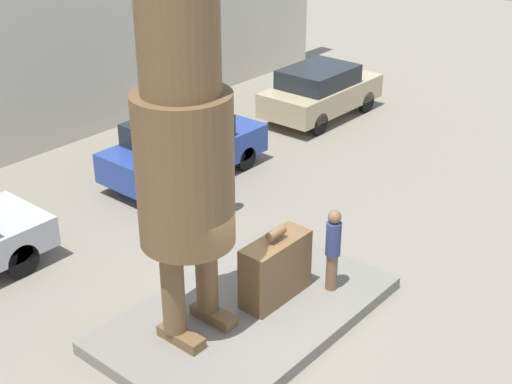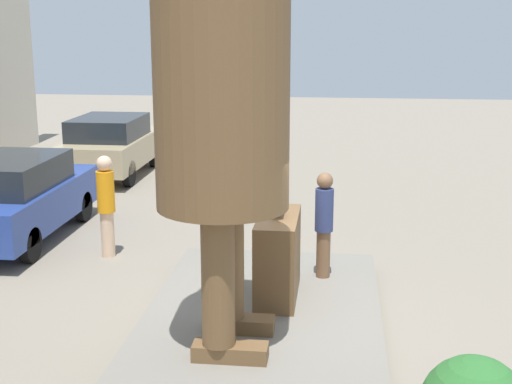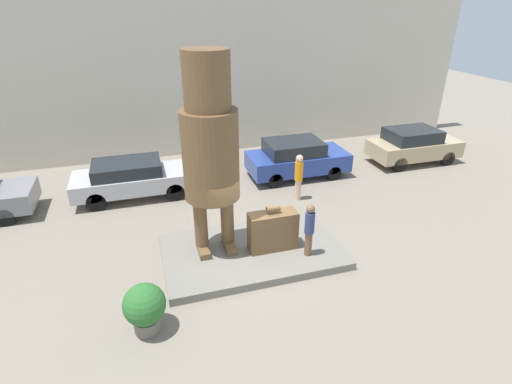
# 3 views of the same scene
# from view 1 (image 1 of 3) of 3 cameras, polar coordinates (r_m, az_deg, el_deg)

# --- Properties ---
(ground_plane) EXTENTS (60.00, 60.00, 0.00)m
(ground_plane) POSITION_cam_1_polar(r_m,az_deg,el_deg) (12.87, -0.67, -10.12)
(ground_plane) COLOR gray
(pedestal) EXTENTS (5.19, 3.14, 0.24)m
(pedestal) POSITION_cam_1_polar(r_m,az_deg,el_deg) (12.80, -0.67, -9.69)
(pedestal) COLOR slate
(pedestal) RESTS_ON ground_plane
(statue_figure) EXTENTS (1.52, 1.52, 5.61)m
(statue_figure) POSITION_cam_1_polar(r_m,az_deg,el_deg) (10.68, -5.80, 3.46)
(statue_figure) COLOR brown
(statue_figure) RESTS_ON pedestal
(giant_suitcase) EXTENTS (1.41, 0.55, 1.40)m
(giant_suitcase) POSITION_cam_1_polar(r_m,az_deg,el_deg) (12.69, 1.58, -6.15)
(giant_suitcase) COLOR brown
(giant_suitcase) RESTS_ON pedestal
(tourist) EXTENTS (0.27, 0.27, 1.62)m
(tourist) POSITION_cam_1_polar(r_m,az_deg,el_deg) (12.84, 6.18, -4.38)
(tourist) COLOR brown
(tourist) RESTS_ON pedestal
(parked_car_blue) EXTENTS (4.19, 1.90, 1.59)m
(parked_car_blue) POSITION_cam_1_polar(r_m,az_deg,el_deg) (17.75, -5.83, 3.62)
(parked_car_blue) COLOR #284293
(parked_car_blue) RESTS_ON ground_plane
(parked_car_tan) EXTENTS (4.07, 1.82, 1.60)m
(parked_car_tan) POSITION_cam_1_polar(r_m,az_deg,el_deg) (21.82, 5.20, 8.07)
(parked_car_tan) COLOR tan
(parked_car_tan) RESTS_ON ground_plane
(worker_hivis) EXTENTS (0.31, 0.31, 1.80)m
(worker_hivis) POSITION_cam_1_polar(r_m,az_deg,el_deg) (15.85, -2.56, 1.45)
(worker_hivis) COLOR beige
(worker_hivis) RESTS_ON ground_plane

